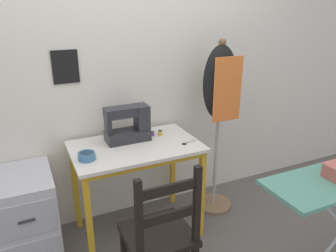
{
  "coord_description": "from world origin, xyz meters",
  "views": [
    {
      "loc": [
        -0.71,
        -1.8,
        1.73
      ],
      "look_at": [
        0.25,
        0.26,
        0.88
      ],
      "focal_mm": 35.0,
      "sensor_mm": 36.0,
      "label": 1
    }
  ],
  "objects_px": {
    "sewing_machine": "(129,124)",
    "wooden_chair": "(160,236)",
    "thread_spool_near_machine": "(153,134)",
    "scissors": "(187,143)",
    "filing_cabinet": "(28,217)",
    "fabric_bowl": "(87,156)",
    "thread_spool_mid_table": "(160,133)",
    "dress_form": "(220,94)"
  },
  "relations": [
    {
      "from": "thread_spool_mid_table",
      "to": "fabric_bowl",
      "type": "bearing_deg",
      "value": -162.81
    },
    {
      "from": "sewing_machine",
      "to": "wooden_chair",
      "type": "height_order",
      "value": "sewing_machine"
    },
    {
      "from": "thread_spool_mid_table",
      "to": "wooden_chair",
      "type": "distance_m",
      "value": 0.87
    },
    {
      "from": "scissors",
      "to": "filing_cabinet",
      "type": "height_order",
      "value": "scissors"
    },
    {
      "from": "fabric_bowl",
      "to": "scissors",
      "type": "height_order",
      "value": "fabric_bowl"
    },
    {
      "from": "sewing_machine",
      "to": "wooden_chair",
      "type": "distance_m",
      "value": 0.87
    },
    {
      "from": "thread_spool_mid_table",
      "to": "dress_form",
      "type": "distance_m",
      "value": 0.57
    },
    {
      "from": "wooden_chair",
      "to": "filing_cabinet",
      "type": "bearing_deg",
      "value": 135.19
    },
    {
      "from": "scissors",
      "to": "thread_spool_mid_table",
      "type": "relative_size",
      "value": 3.45
    },
    {
      "from": "sewing_machine",
      "to": "filing_cabinet",
      "type": "distance_m",
      "value": 0.97
    },
    {
      "from": "wooden_chair",
      "to": "dress_form",
      "type": "distance_m",
      "value": 1.22
    },
    {
      "from": "thread_spool_near_machine",
      "to": "wooden_chair",
      "type": "xyz_separation_m",
      "value": [
        -0.27,
        -0.75,
        -0.34
      ]
    },
    {
      "from": "fabric_bowl",
      "to": "wooden_chair",
      "type": "xyz_separation_m",
      "value": [
        0.29,
        -0.54,
        -0.35
      ]
    },
    {
      "from": "sewing_machine",
      "to": "fabric_bowl",
      "type": "xyz_separation_m",
      "value": [
        -0.37,
        -0.2,
        -0.1
      ]
    },
    {
      "from": "dress_form",
      "to": "fabric_bowl",
      "type": "bearing_deg",
      "value": -173.35
    },
    {
      "from": "wooden_chair",
      "to": "fabric_bowl",
      "type": "bearing_deg",
      "value": 118.1
    },
    {
      "from": "filing_cabinet",
      "to": "wooden_chair",
      "type": "bearing_deg",
      "value": -44.81
    },
    {
      "from": "sewing_machine",
      "to": "filing_cabinet",
      "type": "xyz_separation_m",
      "value": [
        -0.79,
        -0.04,
        -0.56
      ]
    },
    {
      "from": "fabric_bowl",
      "to": "filing_cabinet",
      "type": "bearing_deg",
      "value": 158.93
    },
    {
      "from": "scissors",
      "to": "dress_form",
      "type": "distance_m",
      "value": 0.5
    },
    {
      "from": "wooden_chair",
      "to": "sewing_machine",
      "type": "bearing_deg",
      "value": 83.91
    },
    {
      "from": "thread_spool_mid_table",
      "to": "wooden_chair",
      "type": "xyz_separation_m",
      "value": [
        -0.33,
        -0.73,
        -0.34
      ]
    },
    {
      "from": "sewing_machine",
      "to": "dress_form",
      "type": "bearing_deg",
      "value": -5.43
    },
    {
      "from": "scissors",
      "to": "dress_form",
      "type": "bearing_deg",
      "value": 23.74
    },
    {
      "from": "sewing_machine",
      "to": "dress_form",
      "type": "xyz_separation_m",
      "value": [
        0.74,
        -0.07,
        0.16
      ]
    },
    {
      "from": "sewing_machine",
      "to": "wooden_chair",
      "type": "xyz_separation_m",
      "value": [
        -0.08,
        -0.74,
        -0.45
      ]
    },
    {
      "from": "sewing_machine",
      "to": "filing_cabinet",
      "type": "relative_size",
      "value": 0.52
    },
    {
      "from": "scissors",
      "to": "wooden_chair",
      "type": "height_order",
      "value": "wooden_chair"
    },
    {
      "from": "sewing_machine",
      "to": "thread_spool_mid_table",
      "type": "relative_size",
      "value": 8.91
    },
    {
      "from": "sewing_machine",
      "to": "fabric_bowl",
      "type": "bearing_deg",
      "value": -151.57
    },
    {
      "from": "fabric_bowl",
      "to": "filing_cabinet",
      "type": "xyz_separation_m",
      "value": [
        -0.42,
        0.16,
        -0.46
      ]
    },
    {
      "from": "thread_spool_near_machine",
      "to": "dress_form",
      "type": "distance_m",
      "value": 0.62
    },
    {
      "from": "sewing_machine",
      "to": "scissors",
      "type": "height_order",
      "value": "sewing_machine"
    },
    {
      "from": "scissors",
      "to": "thread_spool_near_machine",
      "type": "height_order",
      "value": "thread_spool_near_machine"
    },
    {
      "from": "fabric_bowl",
      "to": "sewing_machine",
      "type": "bearing_deg",
      "value": 28.43
    },
    {
      "from": "thread_spool_near_machine",
      "to": "wooden_chair",
      "type": "height_order",
      "value": "wooden_chair"
    },
    {
      "from": "fabric_bowl",
      "to": "filing_cabinet",
      "type": "height_order",
      "value": "fabric_bowl"
    },
    {
      "from": "thread_spool_near_machine",
      "to": "wooden_chair",
      "type": "relative_size",
      "value": 0.04
    },
    {
      "from": "scissors",
      "to": "thread_spool_near_machine",
      "type": "bearing_deg",
      "value": 125.79
    },
    {
      "from": "thread_spool_mid_table",
      "to": "sewing_machine",
      "type": "bearing_deg",
      "value": 177.81
    },
    {
      "from": "thread_spool_mid_table",
      "to": "dress_form",
      "type": "relative_size",
      "value": 0.03
    },
    {
      "from": "scissors",
      "to": "thread_spool_near_machine",
      "type": "xyz_separation_m",
      "value": [
        -0.17,
        0.24,
        0.01
      ]
    }
  ]
}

